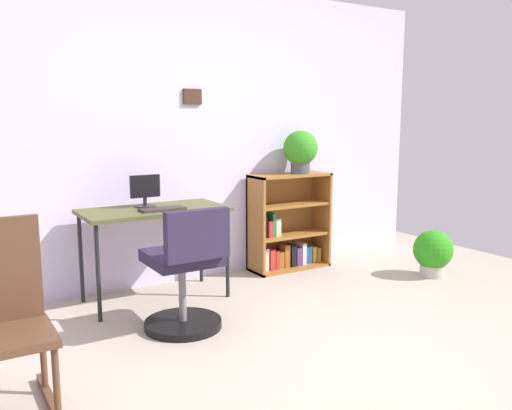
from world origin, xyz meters
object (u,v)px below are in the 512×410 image
(bookshelf_low, at_px, (286,227))
(potted_plant_floor, at_px, (433,252))
(keyboard, at_px, (163,209))
(desk, at_px, (154,216))
(office_chair, at_px, (186,277))
(potted_plant_on_shelf, at_px, (300,150))
(monitor, at_px, (145,192))
(rocking_chair, at_px, (2,319))

(bookshelf_low, distance_m, potted_plant_floor, 1.34)
(keyboard, height_order, bookshelf_low, bookshelf_low)
(desk, distance_m, keyboard, 0.14)
(potted_plant_floor, bearing_deg, keyboard, 165.83)
(office_chair, xyz_separation_m, bookshelf_low, (1.43, 0.92, 0.02))
(potted_plant_on_shelf, bearing_deg, monitor, -177.10)
(office_chair, bearing_deg, keyboard, 82.08)
(monitor, relative_size, office_chair, 0.30)
(desk, height_order, rocking_chair, rocking_chair)
(office_chair, xyz_separation_m, rocking_chair, (-1.14, -0.47, 0.10))
(rocking_chair, bearing_deg, monitor, 47.21)
(potted_plant_on_shelf, bearing_deg, bookshelf_low, 155.77)
(monitor, xyz_separation_m, potted_plant_floor, (2.36, -0.79, -0.62))
(keyboard, bearing_deg, desk, 102.15)
(bookshelf_low, height_order, potted_plant_floor, bookshelf_low)
(monitor, relative_size, potted_plant_floor, 0.60)
(potted_plant_on_shelf, bearing_deg, keyboard, -169.09)
(potted_plant_on_shelf, relative_size, potted_plant_floor, 0.95)
(desk, height_order, office_chair, office_chair)
(monitor, height_order, bookshelf_low, monitor)
(bookshelf_low, bearing_deg, potted_plant_floor, -43.86)
(keyboard, bearing_deg, monitor, 105.81)
(potted_plant_on_shelf, distance_m, potted_plant_floor, 1.50)
(desk, distance_m, rocking_chair, 1.68)
(rocking_chair, bearing_deg, desk, 44.32)
(rocking_chair, distance_m, potted_plant_floor, 3.57)
(potted_plant_on_shelf, bearing_deg, office_chair, -150.84)
(monitor, bearing_deg, potted_plant_on_shelf, 2.90)
(office_chair, bearing_deg, potted_plant_floor, -0.03)
(monitor, height_order, office_chair, monitor)
(monitor, xyz_separation_m, office_chair, (-0.02, -0.79, -0.47))
(rocking_chair, xyz_separation_m, potted_plant_floor, (3.53, 0.47, -0.24))
(monitor, bearing_deg, office_chair, -91.65)
(rocking_chair, height_order, bookshelf_low, rocking_chair)
(desk, relative_size, keyboard, 3.23)
(rocking_chair, bearing_deg, bookshelf_low, 28.32)
(keyboard, height_order, potted_plant_floor, keyboard)
(monitor, distance_m, bookshelf_low, 1.48)
(desk, relative_size, potted_plant_on_shelf, 2.75)
(desk, bearing_deg, potted_plant_on_shelf, 6.33)
(rocking_chair, height_order, potted_plant_on_shelf, potted_plant_on_shelf)
(monitor, xyz_separation_m, rocking_chair, (-1.16, -1.26, -0.37))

